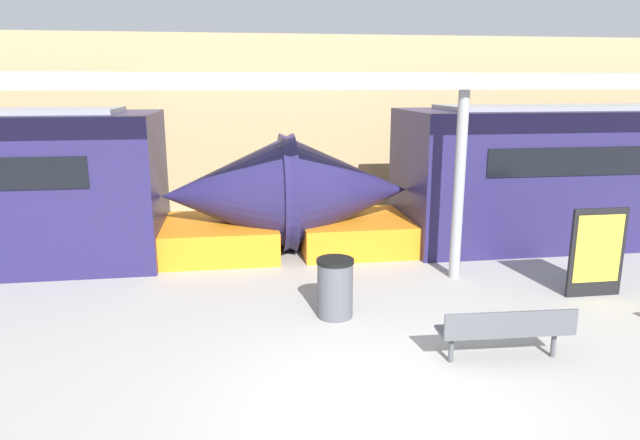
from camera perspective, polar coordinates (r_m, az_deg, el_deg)
ground_plane at (r=7.05m, az=6.29°, el=-18.24°), size 60.00×60.00×0.00m
station_wall at (r=16.39m, az=-2.99°, el=9.36°), size 56.00×0.20×5.00m
bench_near at (r=8.19m, az=18.17°, el=-10.28°), size 1.84×0.53×0.78m
trash_bin at (r=9.25m, az=1.51°, el=-6.79°), size 0.60×0.60×0.97m
poster_board at (r=11.13m, az=25.96°, el=-2.92°), size 1.03×0.07×1.60m
support_column_near at (r=11.07m, az=13.72°, el=3.25°), size 0.21×0.21×3.59m
canopy_beam at (r=10.90m, az=14.31°, el=13.31°), size 28.00×0.60×0.28m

